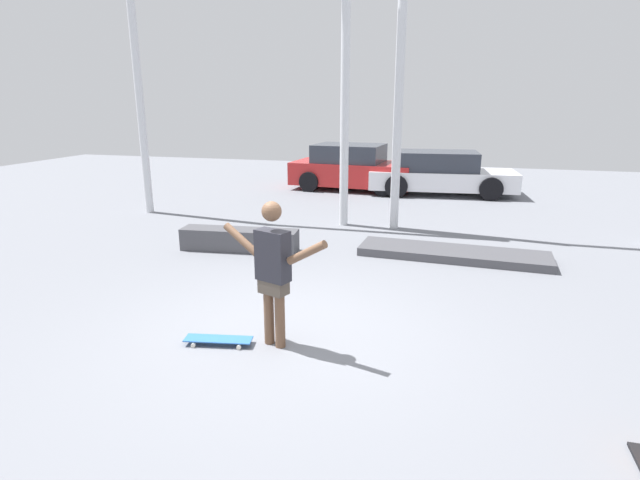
# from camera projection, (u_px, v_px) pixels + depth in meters

# --- Properties ---
(ground_plane) EXTENTS (36.00, 36.00, 0.00)m
(ground_plane) POSITION_uv_depth(u_px,v_px,m) (287.00, 334.00, 6.30)
(ground_plane) COLOR slate
(skateboarder) EXTENTS (1.44, 0.57, 1.76)m
(skateboarder) POSITION_uv_depth(u_px,v_px,m) (273.00, 267.00, 5.76)
(skateboarder) COLOR brown
(skateboarder) RESTS_ON ground_plane
(skateboard) EXTENTS (0.84, 0.35, 0.08)m
(skateboard) POSITION_uv_depth(u_px,v_px,m) (218.00, 339.00, 6.02)
(skateboard) COLOR #2D66B2
(skateboard) RESTS_ON ground_plane
(grind_box) EXTENTS (2.34, 0.71, 0.43)m
(grind_box) POSITION_uv_depth(u_px,v_px,m) (240.00, 240.00, 9.79)
(grind_box) COLOR #47474C
(grind_box) RESTS_ON ground_plane
(manual_pad) EXTENTS (3.53, 1.11, 0.15)m
(manual_pad) POSITION_uv_depth(u_px,v_px,m) (453.00, 254.00, 9.36)
(manual_pad) COLOR #47474C
(manual_pad) RESTS_ON ground_plane
(canopy_support_left) EXTENTS (5.46, 0.20, 6.66)m
(canopy_support_left) POSITION_uv_depth(u_px,v_px,m) (234.00, 50.00, 11.50)
(canopy_support_left) COLOR silver
(canopy_support_left) RESTS_ON ground_plane
(canopy_support_right) EXTENTS (5.46, 0.20, 6.66)m
(canopy_support_right) POSITION_uv_depth(u_px,v_px,m) (534.00, 41.00, 9.86)
(canopy_support_right) COLOR silver
(canopy_support_right) RESTS_ON ground_plane
(parked_car_red) EXTENTS (4.10, 2.26, 1.48)m
(parked_car_red) POSITION_uv_depth(u_px,v_px,m) (352.00, 168.00, 16.49)
(parked_car_red) COLOR red
(parked_car_red) RESTS_ON ground_plane
(parked_car_white) EXTENTS (4.60, 2.22, 1.34)m
(parked_car_white) POSITION_uv_depth(u_px,v_px,m) (440.00, 173.00, 15.66)
(parked_car_white) COLOR white
(parked_car_white) RESTS_ON ground_plane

